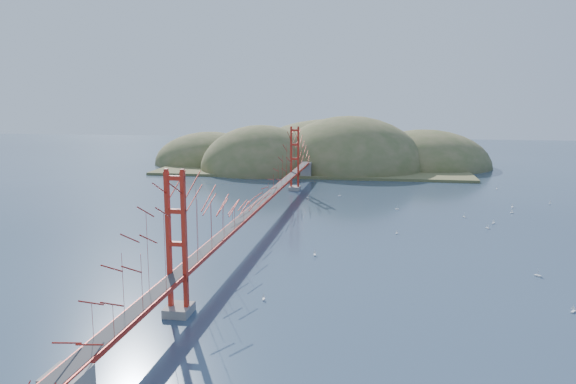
# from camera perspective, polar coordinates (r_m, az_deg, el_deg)

# --- Properties ---
(ground) EXTENTS (320.00, 320.00, 0.00)m
(ground) POSITION_cam_1_polar(r_m,az_deg,el_deg) (74.16, -2.90, -3.65)
(ground) COLOR #283A51
(ground) RESTS_ON ground
(bridge) EXTENTS (2.20, 94.40, 12.00)m
(bridge) POSITION_cam_1_polar(r_m,az_deg,el_deg) (73.03, -2.91, 1.74)
(bridge) COLOR gray
(bridge) RESTS_ON ground
(far_headlands) EXTENTS (84.00, 58.00, 25.00)m
(far_headlands) POSITION_cam_1_polar(r_m,az_deg,el_deg) (140.64, 3.99, 2.75)
(far_headlands) COLOR olive
(far_headlands) RESTS_ON ground
(sailboat_8) EXTENTS (0.53, 0.53, 0.55)m
(sailboat_8) POSITION_cam_1_polar(r_m,az_deg,el_deg) (99.53, 25.08, -1.02)
(sailboat_8) COLOR white
(sailboat_8) RESTS_ON ground
(sailboat_9) EXTENTS (0.55, 0.65, 0.75)m
(sailboat_9) POSITION_cam_1_polar(r_m,az_deg,el_deg) (93.91, 21.83, -1.38)
(sailboat_9) COLOR white
(sailboat_9) RESTS_ON ground
(sailboat_4) EXTENTS (0.64, 0.64, 0.68)m
(sailboat_4) POSITION_cam_1_polar(r_m,az_deg,el_deg) (81.30, 20.14, -2.94)
(sailboat_4) COLOR white
(sailboat_4) RESTS_ON ground
(sailboat_0) EXTENTS (0.53, 0.60, 0.69)m
(sailboat_0) POSITION_cam_1_polar(r_m,az_deg,el_deg) (61.56, 2.73, -6.32)
(sailboat_0) COLOR white
(sailboat_0) RESTS_ON ground
(sailboat_16) EXTENTS (0.62, 0.62, 0.67)m
(sailboat_16) POSITION_cam_1_polar(r_m,az_deg,el_deg) (78.09, 19.60, -3.41)
(sailboat_16) COLOR white
(sailboat_16) RESTS_ON ground
(sailboat_17) EXTENTS (0.54, 0.48, 0.61)m
(sailboat_17) POSITION_cam_1_polar(r_m,az_deg,el_deg) (89.45, 21.79, -1.92)
(sailboat_17) COLOR white
(sailboat_17) RESTS_ON ground
(sailboat_3) EXTENTS (0.52, 0.44, 0.60)m
(sailboat_3) POSITION_cam_1_polar(r_m,az_deg,el_deg) (97.61, 5.26, -0.32)
(sailboat_3) COLOR white
(sailboat_3) RESTS_ON ground
(sailboat_6) EXTENTS (0.71, 0.71, 0.75)m
(sailboat_6) POSITION_cam_1_polar(r_m,az_deg,el_deg) (59.77, 24.04, -7.68)
(sailboat_6) COLOR white
(sailboat_6) RESTS_ON ground
(sailboat_15) EXTENTS (0.45, 0.53, 0.61)m
(sailboat_15) POSITION_cam_1_polar(r_m,az_deg,el_deg) (111.25, 20.46, 0.35)
(sailboat_15) COLOR white
(sailboat_15) RESTS_ON ground
(sailboat_13) EXTENTS (0.66, 0.66, 0.69)m
(sailboat_13) POSITION_cam_1_polar(r_m,az_deg,el_deg) (51.51, 26.99, -10.69)
(sailboat_13) COLOR white
(sailboat_13) RESTS_ON ground
(sailboat_10) EXTENTS (0.44, 0.51, 0.59)m
(sailboat_10) POSITION_cam_1_polar(r_m,az_deg,el_deg) (48.78, -2.49, -10.74)
(sailboat_10) COLOR white
(sailboat_10) RESTS_ON ground
(sailboat_7) EXTENTS (0.57, 0.48, 0.66)m
(sailboat_7) POSITION_cam_1_polar(r_m,az_deg,el_deg) (87.21, 11.02, -1.68)
(sailboat_7) COLOR white
(sailboat_7) RESTS_ON ground
(sailboat_extra_0) EXTENTS (0.60, 0.60, 0.64)m
(sailboat_extra_0) POSITION_cam_1_polar(r_m,az_deg,el_deg) (84.10, 17.46, -2.38)
(sailboat_extra_0) COLOR white
(sailboat_extra_0) RESTS_ON ground
(sailboat_extra_1) EXTENTS (0.49, 0.51, 0.57)m
(sailboat_extra_1) POSITION_cam_1_polar(r_m,az_deg,el_deg) (72.16, 10.99, -4.09)
(sailboat_extra_1) COLOR white
(sailboat_extra_1) RESTS_ON ground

